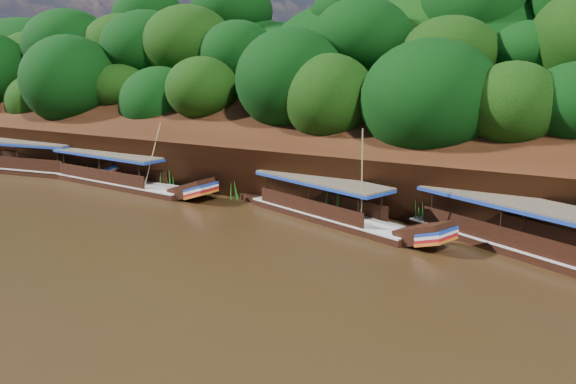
% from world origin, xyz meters
% --- Properties ---
extents(ground, '(160.00, 160.00, 0.00)m').
position_xyz_m(ground, '(0.00, 0.00, 0.00)').
color(ground, black).
rests_on(ground, ground).
extents(riverbank, '(120.00, 30.06, 19.40)m').
position_xyz_m(riverbank, '(-0.01, 22.73, 1.89)').
color(riverbank, black).
rests_on(riverbank, ground).
extents(boat_0, '(14.84, 8.49, 6.32)m').
position_xyz_m(boat_0, '(13.58, 6.95, 0.57)').
color(boat_0, black).
rests_on(boat_0, ground).
extents(boat_1, '(13.69, 6.15, 6.17)m').
position_xyz_m(boat_1, '(2.72, 7.64, 0.54)').
color(boat_1, black).
rests_on(boat_1, ground).
extents(boat_2, '(15.95, 3.48, 5.46)m').
position_xyz_m(boat_2, '(-14.79, 8.34, 0.56)').
color(boat_2, black).
rests_on(boat_2, ground).
extents(boat_3, '(15.31, 4.66, 3.21)m').
position_xyz_m(boat_3, '(-24.42, 8.58, 0.61)').
color(boat_3, black).
rests_on(boat_3, ground).
extents(reeds, '(49.94, 2.28, 2.03)m').
position_xyz_m(reeds, '(-2.74, 9.56, 0.91)').
color(reeds, '#22721C').
rests_on(reeds, ground).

